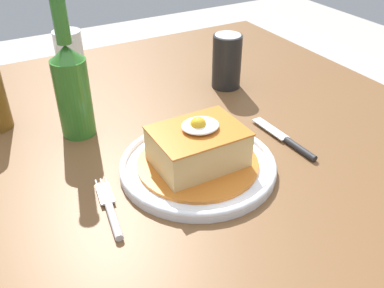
{
  "coord_description": "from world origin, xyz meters",
  "views": [
    {
      "loc": [
        -0.26,
        -0.6,
        1.18
      ],
      "look_at": [
        0.04,
        -0.08,
        0.79
      ],
      "focal_mm": 39.64,
      "sensor_mm": 36.0,
      "label": 1
    }
  ],
  "objects": [
    {
      "name": "fork",
      "position": [
        -0.13,
        -0.14,
        0.75
      ],
      "size": [
        0.04,
        0.14,
        0.01
      ],
      "color": "silver",
      "rests_on": "dining_table"
    },
    {
      "name": "sandwich_meal",
      "position": [
        0.04,
        -0.1,
        0.79
      ],
      "size": [
        0.21,
        0.21,
        0.09
      ],
      "color": "#C66B23",
      "rests_on": "main_plate"
    },
    {
      "name": "beer_bottle_green",
      "position": [
        -0.11,
        0.11,
        0.84
      ],
      "size": [
        0.06,
        0.06,
        0.27
      ],
      "color": "#2D6B23",
      "rests_on": "dining_table"
    },
    {
      "name": "knife",
      "position": [
        0.22,
        -0.12,
        0.75
      ],
      "size": [
        0.02,
        0.17,
        0.01
      ],
      "color": "#262628",
      "rests_on": "dining_table"
    },
    {
      "name": "main_plate",
      "position": [
        0.04,
        -0.1,
        0.75
      ],
      "size": [
        0.27,
        0.27,
        0.02
      ],
      "color": "white",
      "rests_on": "dining_table"
    },
    {
      "name": "dining_table",
      "position": [
        0.0,
        0.0,
        0.64
      ],
      "size": [
        1.17,
        1.08,
        0.75
      ],
      "color": "brown",
      "rests_on": "ground_plane"
    },
    {
      "name": "drinking_glass",
      "position": [
        -0.04,
        0.4,
        0.79
      ],
      "size": [
        0.07,
        0.07,
        0.1
      ],
      "color": "gold",
      "rests_on": "dining_table"
    },
    {
      "name": "soda_can",
      "position": [
        0.25,
        0.15,
        0.81
      ],
      "size": [
        0.07,
        0.07,
        0.12
      ],
      "color": "black",
      "rests_on": "dining_table"
    }
  ]
}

